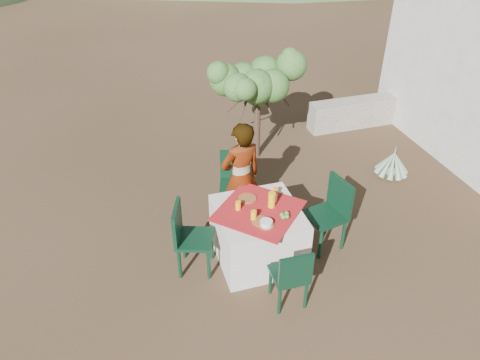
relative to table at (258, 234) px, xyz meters
name	(u,v)px	position (x,y,z in m)	size (l,w,h in m)	color
ground	(251,283)	(-0.23, -0.44, -0.38)	(160.00, 160.00, 0.00)	#322417
table	(258,234)	(0.00, 0.00, 0.00)	(1.30, 1.30, 0.76)	white
chair_far	(235,179)	(0.02, 1.09, 0.13)	(0.54, 0.54, 0.93)	black
chair_near	(291,275)	(0.09, -0.88, 0.09)	(0.40, 0.40, 0.85)	black
chair_left	(188,235)	(-0.88, 0.06, 0.15)	(0.57, 0.57, 0.96)	black
chair_right	(331,210)	(0.99, -0.02, 0.17)	(0.54, 0.54, 1.00)	black
person	(241,178)	(-0.02, 0.69, 0.43)	(0.59, 0.39, 1.62)	#8C6651
shrub_tree	(260,86)	(0.86, 2.48, 0.91)	(1.39, 1.36, 1.63)	#442D22
agave	(393,163)	(2.76, 1.23, -0.18)	(0.55, 0.56, 0.59)	gray
stone_wall	(372,110)	(3.37, 2.96, -0.10)	(2.60, 0.35, 0.55)	#9C9588
plate_far	(247,198)	(-0.06, 0.26, 0.39)	(0.23, 0.23, 0.01)	brown
plate_near	(261,221)	(-0.05, -0.22, 0.39)	(0.22, 0.22, 0.01)	brown
glass_far	(238,206)	(-0.23, 0.09, 0.44)	(0.07, 0.07, 0.11)	yellow
glass_near	(254,215)	(-0.11, -0.14, 0.44)	(0.07, 0.07, 0.12)	yellow
juice_pitcher	(272,200)	(0.18, 0.03, 0.48)	(0.09, 0.09, 0.20)	yellow
bowl_plate	(266,225)	(-0.01, -0.30, 0.39)	(0.19, 0.19, 0.01)	brown
white_bowl	(266,223)	(-0.01, -0.30, 0.42)	(0.15, 0.15, 0.05)	white
jar_left	(273,195)	(0.24, 0.17, 0.44)	(0.07, 0.07, 0.11)	orange
jar_right	(276,191)	(0.31, 0.24, 0.44)	(0.07, 0.07, 0.11)	orange
napkin_holder	(274,198)	(0.24, 0.11, 0.43)	(0.08, 0.04, 0.10)	white
fruit_cluster	(285,215)	(0.25, -0.23, 0.41)	(0.12, 0.11, 0.06)	#478630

